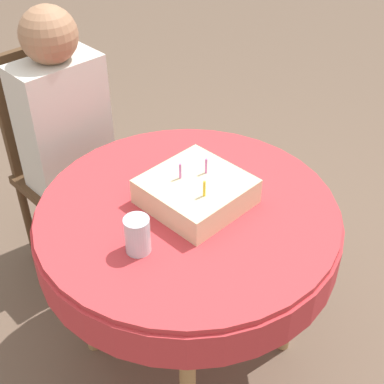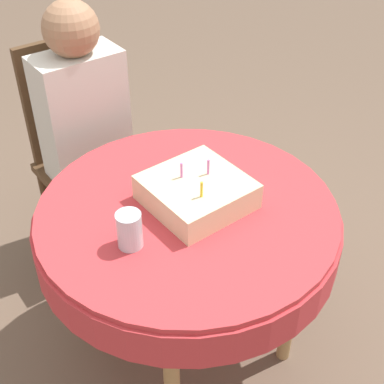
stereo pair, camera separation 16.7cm
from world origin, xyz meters
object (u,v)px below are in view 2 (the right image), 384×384
at_px(person, 86,119).
at_px(drinking_glass, 129,230).
at_px(birthday_cake, 197,192).
at_px(chair, 81,149).

distance_m(person, drinking_glass, 0.78).
bearing_deg(birthday_cake, chair, 91.10).
relative_size(person, birthday_cake, 4.01).
bearing_deg(chair, birthday_cake, -87.86).
height_order(chair, birthday_cake, chair).
xyz_separation_m(birthday_cake, drinking_glass, (-0.27, -0.03, 0.01)).
height_order(chair, person, person).
xyz_separation_m(chair, person, (-0.00, -0.10, 0.20)).
distance_m(chair, drinking_glass, 0.90).
distance_m(person, birthday_cake, 0.70).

